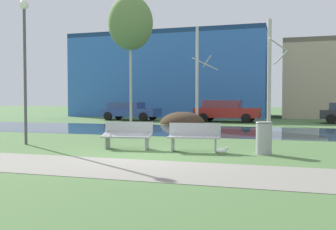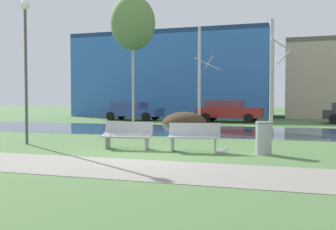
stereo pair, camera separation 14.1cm
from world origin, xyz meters
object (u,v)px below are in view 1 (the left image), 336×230
Objects in this scene: seagull at (222,150)px; streetlamp at (25,48)px; bench_right at (194,136)px; parked_van_nearest_blue at (129,111)px; bench_left at (127,134)px; trash_bin at (264,137)px; parked_sedan_second_red at (226,111)px.

seagull is 7.84m from streetlamp.
parked_van_nearest_blue is (-8.93, 16.11, 0.27)m from bench_right.
bench_right is 6.83m from streetlamp.
bench_right is at bearing -61.00° from parked_van_nearest_blue.
streetlamp is at bearing 178.66° from bench_left.
bench_left is at bearing -67.37° from parked_van_nearest_blue.
bench_left is 4.21× the size of seagull.
streetlamp is at bearing 179.51° from trash_bin.
parked_sedan_second_red is at bearing 95.34° from bench_right.
trash_bin is 0.19× the size of streetlamp.
trash_bin is 0.21× the size of parked_sedan_second_red.
streetlamp is at bearing -106.29° from parked_sedan_second_red.
bench_right is at bearing 155.21° from seagull.
parked_van_nearest_blue is at bearing 124.39° from trash_bin.
seagull is 16.68m from parked_sedan_second_red.
bench_left is 0.36× the size of parked_van_nearest_blue.
seagull is 19.27m from parked_van_nearest_blue.
parked_van_nearest_blue reaches higher than bench_right.
streetlamp is (-6.16, 0.09, 2.95)m from bench_right.
streetlamp reaches higher than parked_van_nearest_blue.
streetlamp reaches higher than bench_left.
streetlamp reaches higher than bench_right.
trash_bin is (2.08, 0.02, 0.02)m from bench_right.
streetlamp is (-8.24, 0.07, 2.93)m from trash_bin.
bench_left is at bearing 172.20° from seagull.
parked_sedan_second_red is at bearing 98.40° from seagull.
parked_sedan_second_red reaches higher than bench_right.
bench_right is at bearing -84.66° from parked_sedan_second_red.
seagull is (3.15, -0.43, -0.34)m from bench_left.
trash_bin reaches higher than bench_left.
seagull is at bearing -158.42° from trash_bin.
trash_bin is at bearing 0.29° from bench_left.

